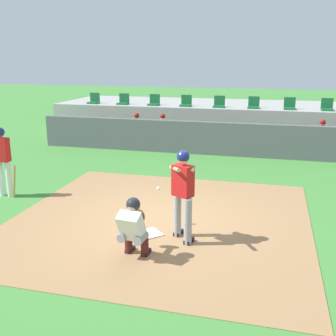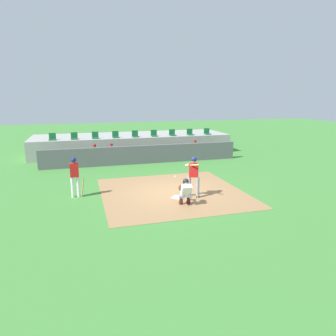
{
  "view_description": "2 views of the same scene",
  "coord_description": "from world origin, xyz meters",
  "px_view_note": "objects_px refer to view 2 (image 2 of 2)",
  "views": [
    {
      "loc": [
        2.26,
        -8.0,
        3.46
      ],
      "look_at": [
        0.0,
        0.7,
        1.0
      ],
      "focal_mm": 43.41,
      "sensor_mm": 36.0,
      "label": 1
    },
    {
      "loc": [
        -3.94,
        -12.76,
        4.31
      ],
      "look_at": [
        0.0,
        0.7,
        1.0
      ],
      "focal_mm": 32.31,
      "sensor_mm": 36.0,
      "label": 2
    }
  ],
  "objects_px": {
    "batter_at_plate": "(193,174)",
    "stadium_seat_2": "(95,137)",
    "stadium_seat_3": "(116,136)",
    "home_plate": "(178,197)",
    "stadium_seat_8": "(207,133)",
    "dugout_player_2": "(195,149)",
    "stadium_seat_6": "(172,134)",
    "stadium_seat_0": "(52,138)",
    "stadium_seat_5": "(154,135)",
    "stadium_seat_4": "(135,135)",
    "catcher_crouched": "(185,191)",
    "stadium_seat_1": "(74,137)",
    "dugout_player_1": "(112,153)",
    "stadium_seat_7": "(190,133)",
    "dugout_player_0": "(95,154)",
    "on_deck_batter": "(75,175)"
  },
  "relations": [
    {
      "from": "batter_at_plate",
      "to": "stadium_seat_2",
      "type": "distance_m",
      "value": 10.88
    },
    {
      "from": "stadium_seat_3",
      "to": "home_plate",
      "type": "bearing_deg",
      "value": -81.92
    },
    {
      "from": "home_plate",
      "to": "stadium_seat_8",
      "type": "xyz_separation_m",
      "value": [
        5.78,
        10.18,
        1.51
      ]
    },
    {
      "from": "dugout_player_2",
      "to": "stadium_seat_6",
      "type": "height_order",
      "value": "stadium_seat_6"
    },
    {
      "from": "stadium_seat_2",
      "to": "stadium_seat_8",
      "type": "xyz_separation_m",
      "value": [
        8.67,
        0.0,
        0.0
      ]
    },
    {
      "from": "stadium_seat_0",
      "to": "stadium_seat_5",
      "type": "distance_m",
      "value": 7.22
    },
    {
      "from": "stadium_seat_6",
      "to": "stadium_seat_4",
      "type": "bearing_deg",
      "value": 180.0
    },
    {
      "from": "catcher_crouched",
      "to": "stadium_seat_2",
      "type": "bearing_deg",
      "value": 104.6
    },
    {
      "from": "stadium_seat_4",
      "to": "stadium_seat_1",
      "type": "bearing_deg",
      "value": 180.0
    },
    {
      "from": "stadium_seat_0",
      "to": "stadium_seat_1",
      "type": "distance_m",
      "value": 1.44
    },
    {
      "from": "dugout_player_1",
      "to": "stadium_seat_2",
      "type": "bearing_deg",
      "value": 114.1
    },
    {
      "from": "batter_at_plate",
      "to": "stadium_seat_2",
      "type": "bearing_deg",
      "value": 109.24
    },
    {
      "from": "stadium_seat_5",
      "to": "home_plate",
      "type": "bearing_deg",
      "value": -98.08
    },
    {
      "from": "dugout_player_2",
      "to": "stadium_seat_8",
      "type": "xyz_separation_m",
      "value": [
        1.77,
        2.03,
        0.86
      ]
    },
    {
      "from": "catcher_crouched",
      "to": "stadium_seat_4",
      "type": "height_order",
      "value": "stadium_seat_4"
    },
    {
      "from": "stadium_seat_1",
      "to": "stadium_seat_7",
      "type": "distance_m",
      "value": 8.67
    },
    {
      "from": "stadium_seat_2",
      "to": "stadium_seat_3",
      "type": "distance_m",
      "value": 1.44
    },
    {
      "from": "catcher_crouched",
      "to": "stadium_seat_6",
      "type": "xyz_separation_m",
      "value": [
        2.88,
        11.14,
        0.93
      ]
    },
    {
      "from": "batter_at_plate",
      "to": "stadium_seat_5",
      "type": "relative_size",
      "value": 3.76
    },
    {
      "from": "stadium_seat_6",
      "to": "stadium_seat_5",
      "type": "bearing_deg",
      "value": 180.0
    },
    {
      "from": "home_plate",
      "to": "stadium_seat_2",
      "type": "distance_m",
      "value": 10.69
    },
    {
      "from": "dugout_player_0",
      "to": "stadium_seat_8",
      "type": "relative_size",
      "value": 2.71
    },
    {
      "from": "stadium_seat_3",
      "to": "stadium_seat_4",
      "type": "bearing_deg",
      "value": 0.0
    },
    {
      "from": "stadium_seat_0",
      "to": "dugout_player_2",
      "type": "bearing_deg",
      "value": -11.74
    },
    {
      "from": "on_deck_batter",
      "to": "stadium_seat_0",
      "type": "distance_m",
      "value": 8.97
    },
    {
      "from": "stadium_seat_5",
      "to": "stadium_seat_6",
      "type": "bearing_deg",
      "value": 0.0
    },
    {
      "from": "stadium_seat_1",
      "to": "stadium_seat_5",
      "type": "height_order",
      "value": "same"
    },
    {
      "from": "stadium_seat_5",
      "to": "stadium_seat_6",
      "type": "distance_m",
      "value": 1.44
    },
    {
      "from": "dugout_player_1",
      "to": "stadium_seat_8",
      "type": "xyz_separation_m",
      "value": [
        7.76,
        2.03,
        0.86
      ]
    },
    {
      "from": "stadium_seat_3",
      "to": "stadium_seat_5",
      "type": "bearing_deg",
      "value": 0.0
    },
    {
      "from": "stadium_seat_0",
      "to": "stadium_seat_4",
      "type": "xyz_separation_m",
      "value": [
        5.78,
        0.0,
        0.0
      ]
    },
    {
      "from": "catcher_crouched",
      "to": "stadium_seat_7",
      "type": "relative_size",
      "value": 3.87
    },
    {
      "from": "on_deck_batter",
      "to": "dugout_player_2",
      "type": "height_order",
      "value": "on_deck_batter"
    },
    {
      "from": "stadium_seat_2",
      "to": "dugout_player_0",
      "type": "bearing_deg",
      "value": -94.84
    },
    {
      "from": "dugout_player_0",
      "to": "dugout_player_1",
      "type": "xyz_separation_m",
      "value": [
        1.08,
        0.0,
        0.0
      ]
    },
    {
      "from": "catcher_crouched",
      "to": "stadium_seat_4",
      "type": "distance_m",
      "value": 11.18
    },
    {
      "from": "batter_at_plate",
      "to": "dugout_player_0",
      "type": "distance_m",
      "value": 9.05
    },
    {
      "from": "home_plate",
      "to": "stadium_seat_4",
      "type": "distance_m",
      "value": 10.29
    },
    {
      "from": "catcher_crouched",
      "to": "dugout_player_0",
      "type": "height_order",
      "value": "dugout_player_0"
    },
    {
      "from": "stadium_seat_4",
      "to": "stadium_seat_8",
      "type": "relative_size",
      "value": 1.0
    },
    {
      "from": "stadium_seat_5",
      "to": "stadium_seat_8",
      "type": "relative_size",
      "value": 1.0
    },
    {
      "from": "on_deck_batter",
      "to": "stadium_seat_3",
      "type": "bearing_deg",
      "value": 72.29
    },
    {
      "from": "home_plate",
      "to": "stadium_seat_3",
      "type": "xyz_separation_m",
      "value": [
        -1.44,
        10.18,
        1.51
      ]
    },
    {
      "from": "batter_at_plate",
      "to": "on_deck_batter",
      "type": "relative_size",
      "value": 1.01
    },
    {
      "from": "batter_at_plate",
      "to": "dugout_player_2",
      "type": "relative_size",
      "value": 1.39
    },
    {
      "from": "dugout_player_2",
      "to": "stadium_seat_7",
      "type": "bearing_deg",
      "value": 80.96
    },
    {
      "from": "stadium_seat_3",
      "to": "stadium_seat_4",
      "type": "xyz_separation_m",
      "value": [
        1.44,
        0.0,
        0.0
      ]
    },
    {
      "from": "dugout_player_1",
      "to": "stadium_seat_8",
      "type": "distance_m",
      "value": 8.06
    },
    {
      "from": "dugout_player_0",
      "to": "stadium_seat_6",
      "type": "bearing_deg",
      "value": 18.88
    },
    {
      "from": "dugout_player_2",
      "to": "stadium_seat_4",
      "type": "distance_m",
      "value": 4.58
    }
  ]
}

